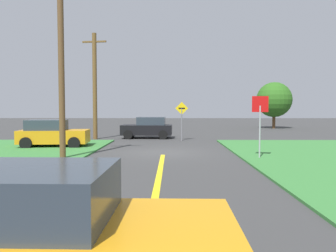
# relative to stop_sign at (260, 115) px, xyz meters

# --- Properties ---
(ground_plane) EXTENTS (120.00, 120.00, 0.00)m
(ground_plane) POSITION_rel_stop_sign_xyz_m (-4.39, 2.35, -1.98)
(ground_plane) COLOR #393939
(lane_stripe_center) EXTENTS (0.20, 14.00, 0.01)m
(lane_stripe_center) POSITION_rel_stop_sign_xyz_m (-4.39, -5.65, -1.98)
(lane_stripe_center) COLOR yellow
(lane_stripe_center) RESTS_ON ground
(stop_sign) EXTENTS (0.70, 0.18, 2.84)m
(stop_sign) POSITION_rel_stop_sign_xyz_m (0.00, 0.00, 0.00)
(stop_sign) COLOR #9EA0A8
(stop_sign) RESTS_ON ground
(parked_car_near_building) EXTENTS (4.02, 2.22, 1.62)m
(parked_car_near_building) POSITION_rel_stop_sign_xyz_m (-10.96, 4.51, -1.18)
(parked_car_near_building) COLOR orange
(parked_car_near_building) RESTS_ON ground
(car_behind_on_main_road) EXTENTS (4.56, 2.10, 1.62)m
(car_behind_on_main_road) POSITION_rel_stop_sign_xyz_m (-5.60, -11.25, -1.18)
(car_behind_on_main_road) COLOR orange
(car_behind_on_main_road) RESTS_ON ground
(car_approaching_junction) EXTENTS (3.89, 2.27, 1.62)m
(car_approaching_junction) POSITION_rel_stop_sign_xyz_m (-5.76, 10.65, -1.18)
(car_approaching_junction) COLOR black
(car_approaching_junction) RESTS_ON ground
(utility_pole_near) EXTENTS (1.80, 0.36, 9.06)m
(utility_pole_near) POSITION_rel_stop_sign_xyz_m (-8.84, -0.16, 2.69)
(utility_pole_near) COLOR brown
(utility_pole_near) RESTS_ON ground
(utility_pole_mid) EXTENTS (1.80, 0.34, 7.79)m
(utility_pole_mid) POSITION_rel_stop_sign_xyz_m (-9.63, 9.77, 2.02)
(utility_pole_mid) COLOR brown
(utility_pole_mid) RESTS_ON ground
(direction_sign) EXTENTS (0.91, 0.08, 2.74)m
(direction_sign) POSITION_rel_stop_sign_xyz_m (-3.24, 8.58, -0.28)
(direction_sign) COLOR slate
(direction_sign) RESTS_ON ground
(oak_tree_left) EXTENTS (3.97, 3.97, 5.24)m
(oak_tree_left) POSITION_rel_stop_sign_xyz_m (7.69, 23.21, 1.27)
(oak_tree_left) COLOR brown
(oak_tree_left) RESTS_ON ground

